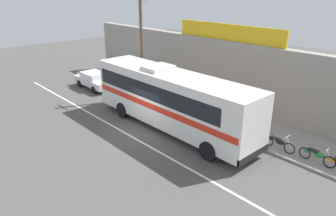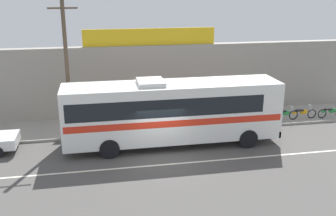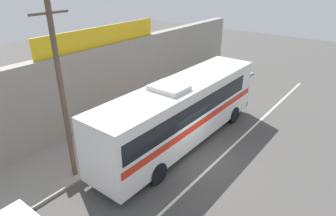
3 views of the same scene
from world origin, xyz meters
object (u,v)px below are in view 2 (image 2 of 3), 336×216
Objects in this scene: motorcycle_purple at (257,116)px; motorcycle_blue at (284,114)px; intercity_bus at (171,110)px; motorcycle_orange at (302,113)px; motorcycle_black at (331,112)px; pedestrian_by_curb at (121,108)px; utility_pole at (67,67)px.

motorcycle_purple is 1.01× the size of motorcycle_blue.
intercity_bus is 9.70m from motorcycle_orange.
motorcycle_purple is at bearing -179.68° from motorcycle_black.
motorcycle_blue is (1.97, 0.14, 0.00)m from motorcycle_purple.
intercity_bus is at bearing -58.57° from pedestrian_by_curb.
motorcycle_purple and motorcycle_orange have the same top height.
motorcycle_orange is (9.30, 2.33, -1.50)m from intercity_bus.
utility_pole is at bearing -179.44° from motorcycle_orange.
motorcycle_blue is 0.95× the size of motorcycle_orange.
pedestrian_by_curb is at bearing 170.75° from motorcycle_blue.
motorcycle_orange is (14.81, 0.14, -3.65)m from utility_pole.
motorcycle_blue and motorcycle_orange have the same top height.
utility_pole is 17.21m from motorcycle_black.
intercity_bus reaches higher than motorcycle_black.
intercity_bus reaches higher than pedestrian_by_curb.
motorcycle_orange is (3.23, 0.13, 0.00)m from motorcycle_purple.
motorcycle_black is at bearing 11.13° from intercity_bus.
pedestrian_by_curb is (-13.78, 1.83, 0.48)m from motorcycle_black.
motorcycle_black is at bearing 0.15° from utility_pole.
motorcycle_blue is at bearing 178.01° from motorcycle_black.
pedestrian_by_curb is (-10.51, 1.71, 0.48)m from motorcycle_blue.
motorcycle_black is 1.00× the size of motorcycle_orange.
pedestrian_by_curb reaches higher than motorcycle_black.
motorcycle_orange is at bearing 14.03° from intercity_bus.
utility_pole is at bearing 158.42° from intercity_bus.
utility_pole is 4.31× the size of motorcycle_blue.
motorcycle_black is (11.31, 2.22, -1.50)m from intercity_bus.
motorcycle_purple is at bearing 0.07° from utility_pole.
pedestrian_by_curb is at bearing 171.66° from motorcycle_orange.
utility_pole is at bearing -148.37° from pedestrian_by_curb.
utility_pole is 14.04m from motorcycle_blue.
motorcycle_blue is 0.95× the size of motorcycle_black.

